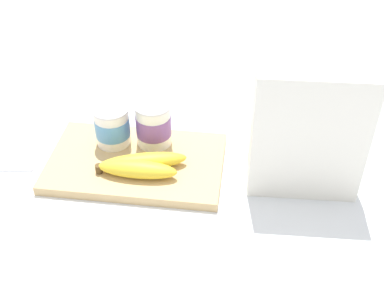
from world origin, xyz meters
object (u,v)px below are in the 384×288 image
(cutting_board, at_px, (136,163))
(banana_bunch, at_px, (140,165))
(cereal_box, at_px, (308,132))
(yogurt_cup_front, at_px, (112,126))
(yogurt_cup_back, at_px, (154,124))

(cutting_board, relative_size, banana_bunch, 1.97)
(cereal_box, xyz_separation_m, yogurt_cup_front, (-0.38, 0.06, -0.07))
(cereal_box, height_order, yogurt_cup_front, cereal_box)
(cutting_board, relative_size, cereal_box, 1.36)
(cereal_box, xyz_separation_m, yogurt_cup_back, (-0.30, 0.07, -0.06))
(banana_bunch, bearing_deg, cereal_box, 4.38)
(cereal_box, distance_m, yogurt_cup_back, 0.31)
(cutting_board, xyz_separation_m, banana_bunch, (0.02, -0.04, 0.03))
(yogurt_cup_back, bearing_deg, yogurt_cup_front, -172.93)
(cereal_box, bearing_deg, yogurt_cup_front, 168.29)
(yogurt_cup_front, bearing_deg, yogurt_cup_back, 7.07)
(yogurt_cup_back, height_order, banana_bunch, yogurt_cup_back)
(cutting_board, distance_m, banana_bunch, 0.05)
(yogurt_cup_front, distance_m, yogurt_cup_back, 0.08)
(cutting_board, distance_m, cereal_box, 0.35)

